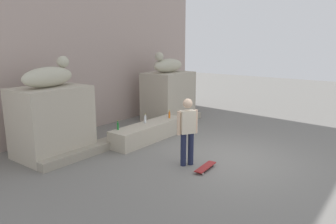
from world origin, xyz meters
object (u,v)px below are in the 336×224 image
statue_reclining_right (168,65)px  bottle_green (118,126)px  bottle_orange (169,115)px  bottle_clear (145,119)px  skater (187,129)px  statue_reclining_left (49,76)px  skateboard (206,167)px

statue_reclining_right → bottle_green: bearing=14.5°
bottle_green → bottle_orange: size_ratio=1.03×
bottle_clear → bottle_orange: 0.98m
skater → statue_reclining_left: bearing=-33.8°
skater → skateboard: (0.02, -0.52, -0.86)m
skateboard → bottle_clear: (0.98, 2.76, 0.57)m
bottle_green → skater: bearing=-88.3°
statue_reclining_left → skater: statue_reclining_left is taller
statue_reclining_right → bottle_orange: 2.49m
statue_reclining_right → skater: (-3.52, -3.27, -1.21)m
skater → bottle_green: skater is taller
skateboard → bottle_orange: 3.25m
bottle_orange → bottle_clear: bearing=167.0°
skateboard → statue_reclining_right: bearing=-137.3°
statue_reclining_left → bottle_green: 2.28m
statue_reclining_left → bottle_green: statue_reclining_left is taller
statue_reclining_left → bottle_orange: 3.99m
bottle_green → bottle_orange: bottle_green is taller
bottle_green → bottle_orange: 2.06m
bottle_clear → bottle_orange: bearing=-13.0°
bottle_clear → bottle_green: (-1.07, 0.10, -0.00)m
statue_reclining_left → bottle_orange: statue_reclining_left is taller
statue_reclining_right → bottle_green: 4.00m
bottle_clear → bottle_green: size_ratio=1.02×
bottle_clear → skateboard: bearing=-109.6°
bottle_green → skateboard: bearing=-88.2°
statue_reclining_right → skater: 4.95m
bottle_orange → statue_reclining_right: bearing=38.8°
statue_reclining_right → bottle_clear: 3.10m
bottle_clear → bottle_green: 1.08m
skateboard → bottle_green: bottle_green is taller
skater → bottle_orange: skater is taller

